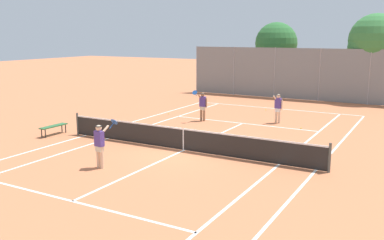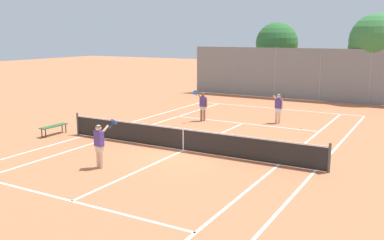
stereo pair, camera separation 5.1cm
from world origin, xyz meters
The scene contains 15 objects.
ground_plane centered at (0.00, 0.00, 0.00)m, with size 120.00×120.00×0.00m, color #C67047.
court_line_markings centered at (0.00, 0.00, 0.00)m, with size 11.10×23.90×0.01m.
tennis_net centered at (0.00, 0.00, 0.51)m, with size 12.00×0.10×1.07m.
player_near_side centered at (-1.43, -3.53, 0.93)m, with size 0.73×0.72×1.77m.
player_far_left centered at (-2.24, 5.93, 0.93)m, with size 0.62×0.77×1.77m.
player_far_right centered at (1.64, 7.43, 0.91)m, with size 0.46×0.47×1.60m.
loose_tennis_ball_0 centered at (-0.29, 10.93, 0.03)m, with size 0.07×0.07×0.07m, color #D1DB33.
loose_tennis_ball_1 centered at (1.22, 8.98, 0.03)m, with size 0.07×0.07×0.07m, color #D1DB33.
loose_tennis_ball_2 centered at (4.49, 0.55, 0.03)m, with size 0.07×0.07×0.07m, color #D1DB33.
loose_tennis_ball_3 centered at (-5.01, 6.72, 0.03)m, with size 0.07×0.07×0.07m, color #D1DB33.
loose_tennis_ball_4 centered at (3.16, 6.61, 0.03)m, with size 0.07×0.07×0.07m, color #D1DB33.
courtside_bench centered at (-6.90, -0.64, 0.41)m, with size 0.36×1.50×0.47m.
back_fence centered at (0.00, 16.60, 1.91)m, with size 16.98×0.08×3.82m.
tree_behind_left centered at (-2.87, 20.20, 3.94)m, with size 3.51×3.51×5.81m.
tree_behind_right centered at (4.97, 18.18, 4.26)m, with size 3.78×3.78×6.27m.
Camera 2 is at (8.85, -14.91, 4.78)m, focal length 40.00 mm.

